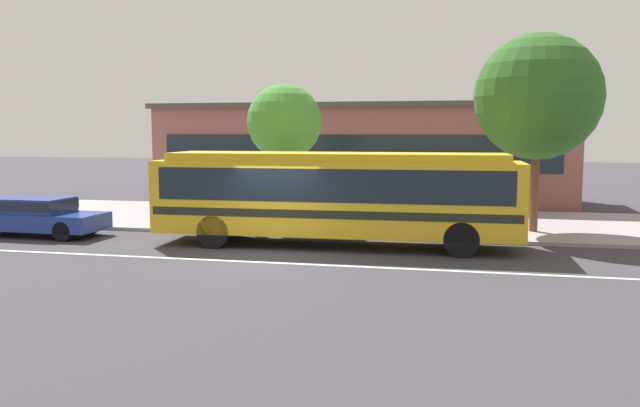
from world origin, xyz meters
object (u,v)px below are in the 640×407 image
Objects in this scene: transit_bus at (336,192)px; street_tree_mid_block at (538,97)px; pedestrian_walking_along_curb at (250,201)px; street_tree_near_stop at (284,122)px; sedan_behind_bus at (35,214)px; bus_stop_sign at (444,191)px; pedestrian_waiting_near_sign at (448,204)px.

transit_bus is 1.67× the size of street_tree_mid_block.
street_tree_mid_block is at bearing 10.93° from pedestrian_walking_along_curb.
sedan_behind_bus is at bearing -152.26° from street_tree_near_stop.
sedan_behind_bus is 0.90× the size of street_tree_near_stop.
transit_bus is 3.64m from bus_stop_sign.
pedestrian_walking_along_curb is (-3.37, 1.79, -0.55)m from transit_bus.
bus_stop_sign reaches higher than pedestrian_walking_along_curb.
bus_stop_sign is 0.35× the size of street_tree_mid_block.
bus_stop_sign is 4.61m from street_tree_mid_block.
bus_stop_sign is at bearing -18.69° from street_tree_near_stop.
pedestrian_waiting_near_sign is at bearing 31.14° from transit_bus.
street_tree_near_stop is (-2.66, 3.73, 2.17)m from transit_bus.
bus_stop_sign is (3.19, 1.76, -0.05)m from transit_bus.
pedestrian_waiting_near_sign is at bearing 63.82° from bus_stop_sign.
bus_stop_sign is 6.56m from street_tree_near_stop.
transit_bus is 2.42× the size of sedan_behind_bus.
transit_bus is at bearing -149.39° from street_tree_mid_block.
transit_bus is at bearing -54.54° from street_tree_near_stop.
pedestrian_waiting_near_sign is 0.77× the size of bus_stop_sign.
street_tree_near_stop reaches higher than sedan_behind_bus.
sedan_behind_bus is at bearing -171.47° from bus_stop_sign.
pedestrian_walking_along_curb is at bearing -169.07° from street_tree_mid_block.
pedestrian_walking_along_curb is at bearing 16.58° from sedan_behind_bus.
sedan_behind_bus is 17.28m from street_tree_mid_block.
sedan_behind_bus is at bearing -166.66° from street_tree_mid_block.
pedestrian_walking_along_curb is (-6.67, -0.20, -0.06)m from pedestrian_waiting_near_sign.
transit_bus is 2.17× the size of street_tree_near_stop.
pedestrian_waiting_near_sign is (13.55, 2.25, 0.44)m from sedan_behind_bus.
sedan_behind_bus is 1.98× the size of bus_stop_sign.
bus_stop_sign is (13.44, 2.01, 0.88)m from sedan_behind_bus.
pedestrian_waiting_near_sign is 6.67m from pedestrian_walking_along_curb.
transit_bus is 6.55× the size of pedestrian_walking_along_curb.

